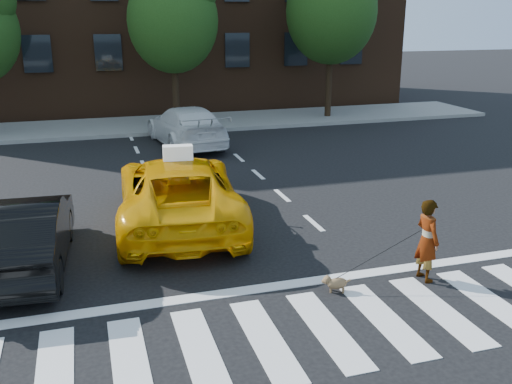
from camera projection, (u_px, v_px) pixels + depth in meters
ground at (327, 329)px, 8.81m from camera, size 120.00×120.00×0.00m
crosswalk at (327, 329)px, 8.81m from camera, size 13.00×2.40×0.01m
stop_line at (291, 284)px, 10.27m from camera, size 12.00×0.30×0.01m
sidewalk_far at (164, 124)px, 24.76m from camera, size 30.00×4.00×0.15m
tree_mid at (173, 9)px, 23.02m from camera, size 3.69×3.69×7.10m
taxi at (178, 191)px, 13.01m from camera, size 3.19×5.92×1.58m
black_sedan at (25, 233)px, 10.77m from camera, size 1.72×4.31×1.39m
white_suv at (186, 126)px, 20.92m from camera, size 2.56×5.17×1.44m
woman at (427, 240)px, 10.25m from camera, size 0.40×0.58×1.53m
dog at (335, 283)px, 9.95m from camera, size 0.48×0.33×0.29m
taxi_sign at (178, 153)px, 12.55m from camera, size 0.68×0.35×0.32m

